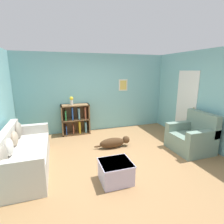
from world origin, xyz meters
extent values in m
plane|color=#997047|center=(0.00, 0.00, 0.00)|extent=(14.00, 14.00, 0.00)
cube|color=#7AB7BC|center=(0.00, 2.25, 1.30)|extent=(5.60, 0.10, 2.60)
cube|color=silver|center=(1.00, 2.19, 1.55)|extent=(0.32, 0.02, 0.40)
cube|color=#DBBC56|center=(1.00, 2.18, 1.55)|extent=(0.24, 0.01, 0.32)
cube|color=#7AB7BC|center=(2.55, 0.00, 1.30)|extent=(0.10, 5.00, 2.60)
cube|color=white|center=(2.49, 0.70, 1.02)|extent=(0.02, 0.84, 2.05)
sphere|color=tan|center=(2.46, 0.35, 1.00)|extent=(0.05, 0.05, 0.05)
cube|color=beige|center=(-1.98, 0.14, 0.24)|extent=(0.85, 2.05, 0.48)
cube|color=beige|center=(-2.32, 0.14, 0.67)|extent=(0.16, 2.05, 0.40)
cube|color=beige|center=(-1.98, -0.81, 0.59)|extent=(0.85, 0.16, 0.23)
cube|color=beige|center=(-1.98, 1.09, 0.59)|extent=(0.85, 0.16, 0.23)
ellipsoid|color=gray|center=(-2.20, -0.58, 0.67)|extent=(0.14, 0.39, 0.39)
ellipsoid|color=beige|center=(-2.20, -0.10, 0.64)|extent=(0.14, 0.33, 0.33)
ellipsoid|color=tan|center=(-2.20, 0.38, 0.63)|extent=(0.14, 0.32, 0.32)
ellipsoid|color=gray|center=(-2.20, 0.86, 0.67)|extent=(0.14, 0.38, 0.38)
cube|color=olive|center=(-1.16, 2.00, 0.49)|extent=(0.04, 0.35, 0.98)
cube|color=olive|center=(-0.30, 2.00, 0.49)|extent=(0.04, 0.35, 0.98)
cube|color=olive|center=(-0.73, 2.17, 0.49)|extent=(0.89, 0.02, 0.98)
cube|color=olive|center=(-0.73, 2.00, 0.02)|extent=(0.89, 0.35, 0.04)
cube|color=olive|center=(-0.73, 2.00, 0.49)|extent=(0.89, 0.35, 0.04)
cube|color=olive|center=(-0.73, 2.00, 0.97)|extent=(0.89, 0.35, 0.04)
cube|color=#234C9E|center=(-1.04, 1.99, 0.17)|extent=(0.03, 0.26, 0.30)
cube|color=#287A3D|center=(-1.04, 1.99, 0.66)|extent=(0.04, 0.26, 0.30)
cube|color=brown|center=(-0.82, 1.99, 0.18)|extent=(0.03, 0.26, 0.32)
cube|color=#234C9E|center=(-0.83, 1.99, 0.71)|extent=(0.04, 0.26, 0.40)
cube|color=gold|center=(-0.62, 1.99, 0.22)|extent=(0.05, 0.26, 0.41)
cube|color=#60939E|center=(-0.62, 1.99, 0.69)|extent=(0.05, 0.26, 0.36)
cube|color=#60939E|center=(-0.42, 1.99, 0.20)|extent=(0.05, 0.26, 0.37)
cube|color=brown|center=(-0.42, 1.99, 0.70)|extent=(0.04, 0.26, 0.38)
cube|color=gray|center=(1.94, -0.19, 0.22)|extent=(0.88, 0.97, 0.45)
cube|color=gray|center=(2.29, -0.19, 0.73)|extent=(0.18, 0.97, 0.56)
cube|color=gray|center=(1.94, -0.58, 0.56)|extent=(0.88, 0.18, 0.22)
cube|color=gray|center=(1.94, 0.21, 0.56)|extent=(0.88, 0.18, 0.22)
cube|color=#BCB2D1|center=(-0.33, -0.83, 0.20)|extent=(0.57, 0.53, 0.40)
cube|color=silver|center=(-0.33, -0.83, 0.38)|extent=(0.59, 0.55, 0.03)
ellipsoid|color=#472D19|center=(0.07, 0.60, 0.14)|extent=(0.70, 0.25, 0.27)
sphere|color=#472D19|center=(0.48, 0.60, 0.18)|extent=(0.20, 0.20, 0.20)
ellipsoid|color=#472D19|center=(-0.33, 0.64, 0.07)|extent=(0.20, 0.05, 0.05)
cylinder|color=silver|center=(-0.83, 2.00, 1.06)|extent=(0.09, 0.09, 0.16)
sphere|color=yellow|center=(-0.83, 2.00, 1.19)|extent=(0.12, 0.12, 0.12)
camera|label=1|loc=(-1.31, -3.59, 2.05)|focal=28.00mm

